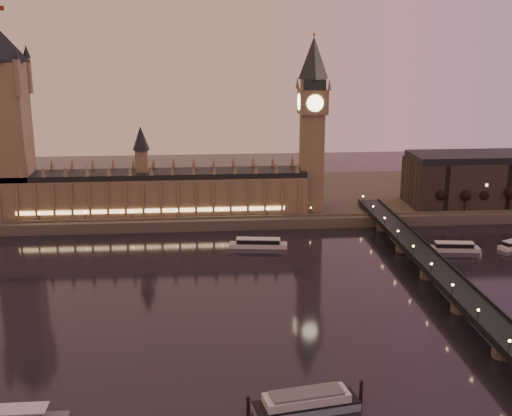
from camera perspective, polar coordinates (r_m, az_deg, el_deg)
The scene contains 13 objects.
ground at distance 273.24m, azimuth -2.27°, elevation -8.21°, with size 700.00×700.00×0.00m, color black.
far_embankment at distance 430.79m, azimuth 0.73°, elevation 0.93°, with size 560.00×130.00×6.00m, color #423D35.
palace_of_westminster at distance 382.92m, azimuth -9.13°, elevation 1.83°, with size 180.00×26.62×52.00m.
victoria_tower at distance 390.08m, azimuth -21.30°, elevation 7.83°, with size 31.68×31.68×118.00m.
big_ben at distance 379.97m, azimuth 5.04°, elevation 8.33°, with size 17.68×17.68×104.00m.
westminster_bridge at distance 289.42m, azimuth 16.27°, elevation -6.29°, with size 13.20×260.00×15.30m.
bare_tree_0 at distance 396.59m, azimuth 15.87°, elevation 1.02°, with size 6.43×6.43×13.07m.
bare_tree_1 at distance 402.16m, azimuth 17.90°, elevation 1.05°, with size 6.43×6.43×13.07m.
bare_tree_2 at distance 408.22m, azimuth 19.87°, elevation 1.08°, with size 6.43×6.43×13.07m.
bare_tree_3 at distance 414.74m, azimuth 21.78°, elevation 1.11°, with size 6.43×6.43×13.07m.
cruise_boat_a at distance 338.59m, azimuth 0.20°, elevation -3.16°, with size 31.06×10.43×4.88m.
cruise_boat_b at distance 348.32m, azimuth 17.19°, elevation -3.34°, with size 26.44×9.73×4.77m.
moored_barge at distance 198.97m, azimuth 4.50°, elevation -16.84°, with size 35.95×14.04×6.68m.
Camera 1 is at (-10.19, -250.97, 107.57)m, focal length 45.00 mm.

